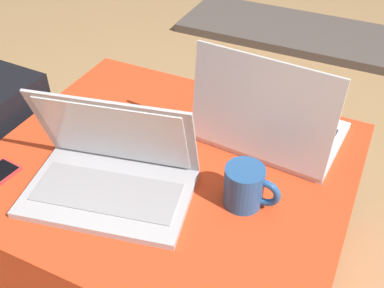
# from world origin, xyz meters

# --- Properties ---
(ground_plane) EXTENTS (14.00, 14.00, 0.00)m
(ground_plane) POSITION_xyz_m (0.00, 0.00, 0.00)
(ground_plane) COLOR tan
(ottoman) EXTENTS (0.89, 0.77, 0.38)m
(ottoman) POSITION_xyz_m (0.00, 0.00, 0.19)
(ottoman) COLOR maroon
(ottoman) RESTS_ON ground_plane
(laptop_near) EXTENTS (0.41, 0.31, 0.24)m
(laptop_near) POSITION_xyz_m (-0.08, -0.13, 0.43)
(laptop_near) COLOR #B7B7BC
(laptop_near) RESTS_ON ottoman
(laptop_far) EXTENTS (0.37, 0.29, 0.27)m
(laptop_far) POSITION_xyz_m (0.20, 0.19, 0.44)
(laptop_far) COLOR silver
(laptop_far) RESTS_ON ottoman
(coffee_mug) EXTENTS (0.13, 0.09, 0.10)m
(coffee_mug) POSITION_xyz_m (0.22, -0.05, 0.43)
(coffee_mug) COLOR #285693
(coffee_mug) RESTS_ON ottoman
(fireplace_hearth) EXTENTS (1.40, 0.50, 0.04)m
(fireplace_hearth) POSITION_xyz_m (0.00, 1.63, 0.02)
(fireplace_hearth) COLOR #564C47
(fireplace_hearth) RESTS_ON ground_plane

